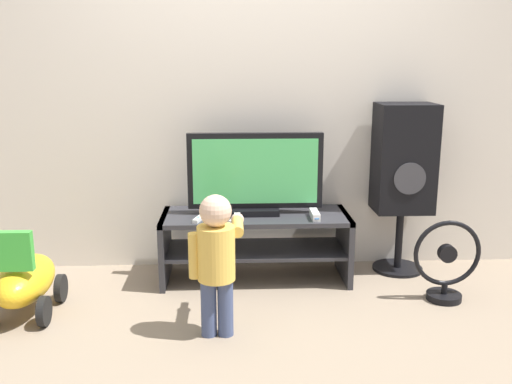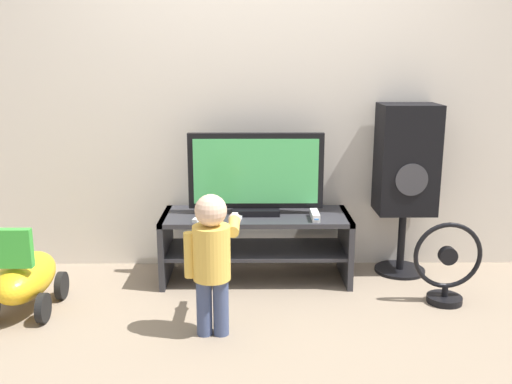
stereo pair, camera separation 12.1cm
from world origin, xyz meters
The scene contains 11 objects.
ground_plane centered at (0.00, 0.00, 0.00)m, with size 16.00×16.00×0.00m, color gray.
wall_back centered at (0.00, 0.55, 1.30)m, with size 10.00×0.06×2.60m.
tv_stand centered at (0.00, 0.23, 0.30)m, with size 1.22×0.47×0.44m.
television centered at (0.00, 0.25, 0.70)m, with size 0.87×0.20×0.53m.
game_console centered at (0.37, 0.12, 0.47)m, with size 0.05×0.19×0.05m.
remote_primary centered at (-0.36, 0.10, 0.46)m, with size 0.07×0.13×0.03m.
remote_secondary centered at (-0.13, 0.07, 0.46)m, with size 0.09×0.13×0.03m.
child centered at (-0.23, -0.54, 0.45)m, with size 0.29×0.44×0.77m.
speaker_tower centered at (1.00, 0.35, 0.76)m, with size 0.38×0.34×1.15m.
floor_fan centered at (1.14, -0.16, 0.23)m, with size 0.41×0.21×0.50m.
ride_on_toy centered at (-1.34, -0.25, 0.21)m, with size 0.33×0.58×0.54m.
Camera 2 is at (-0.03, -3.34, 1.45)m, focal length 40.00 mm.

